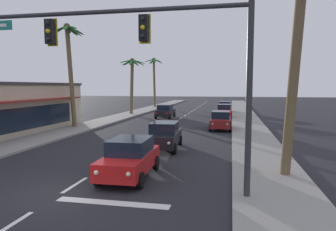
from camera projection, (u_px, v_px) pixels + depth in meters
ground_plane at (63, 193)px, 11.62m from camera, size 220.00×220.00×0.00m
sidewalk_right at (249, 127)px, 29.58m from camera, size 3.20×110.00×0.14m
sidewalk_left at (96, 123)px, 32.68m from camera, size 3.20×110.00×0.14m
lane_markings at (174, 125)px, 31.72m from camera, size 4.28×89.11×0.01m
traffic_signal_mast at (149, 48)px, 11.12m from camera, size 11.24×0.41×7.40m
sedan_lead_at_stop_bar at (130, 157)px, 13.61m from camera, size 2.03×4.48×1.68m
sedan_third_in_queue at (164, 135)px, 19.77m from camera, size 2.11×4.51×1.68m
sedan_oncoming_far at (165, 111)px, 38.93m from camera, size 2.00×4.47×1.68m
sedan_parked_nearest_kerb at (221, 120)px, 28.51m from camera, size 1.95×4.45×1.68m
sedan_parked_mid_kerb at (225, 107)px, 46.70m from camera, size 2.00×4.47×1.68m
sedan_parked_far_kerb at (224, 111)px, 39.60m from camera, size 1.96×4.46×1.68m
palm_left_second at (69, 58)px, 29.06m from camera, size 3.25×3.30×9.77m
palm_left_third at (132, 76)px, 43.25m from camera, size 3.37×3.53×7.83m
palm_left_farthest at (154, 75)px, 57.61m from camera, size 3.47×3.27×9.19m
palm_right_nearest at (298, 29)px, 12.98m from camera, size 3.76×4.08×9.66m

